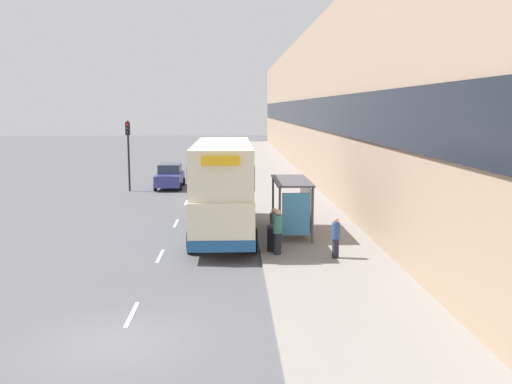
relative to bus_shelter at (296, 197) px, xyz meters
name	(u,v)px	position (x,y,z in m)	size (l,w,h in m)	color
ground_plane	(118,343)	(-5.77, -11.55, -1.88)	(220.00, 220.00, 0.00)	#515156
pavement	(271,171)	(0.73, 26.95, -1.81)	(5.00, 93.00, 0.14)	gray
terrace_facade	(315,106)	(4.72, 26.95, 4.21)	(3.10, 93.00, 12.17)	#9E846B
lane_mark_0	(132,314)	(-5.77, -9.55, -1.87)	(0.12, 2.00, 0.01)	silver
lane_mark_1	(160,256)	(-5.77, -3.04, -1.87)	(0.12, 2.00, 0.01)	silver
lane_mark_2	(176,223)	(-5.77, 3.48, -1.87)	(0.12, 2.00, 0.01)	silver
lane_mark_3	(186,203)	(-5.77, 9.99, -1.87)	(0.12, 2.00, 0.01)	silver
lane_mark_4	(193,188)	(-5.77, 16.51, -1.87)	(0.12, 2.00, 0.01)	silver
bus_shelter	(296,197)	(0.00, 0.00, 0.00)	(1.60, 4.20, 2.48)	#4C4C51
double_decker_bus_near	(223,187)	(-3.30, 0.52, 0.41)	(2.85, 10.07, 4.30)	beige
car_0	(170,176)	(-7.48, 16.72, -1.00)	(1.99, 4.56, 1.77)	navy
car_1	(230,144)	(-3.19, 55.67, -1.02)	(2.01, 3.91, 1.72)	silver
pedestrian_at_shelter	(336,237)	(1.08, -4.13, -0.93)	(0.31, 0.31, 1.59)	#23232D
pedestrian_1	(309,215)	(0.67, 0.47, -0.93)	(0.31, 0.31, 1.57)	#23232D
pedestrian_2	(278,231)	(-1.11, -3.49, -0.81)	(0.36, 0.36, 1.81)	#23232D
pedestrian_3	(274,227)	(-1.17, -2.26, -0.89)	(0.33, 0.33, 1.65)	#23232D
litter_bin	(274,238)	(-1.22, -2.91, -1.21)	(0.55, 0.55, 1.05)	black
traffic_light_far_kerb	(128,144)	(-10.17, 15.11, 1.48)	(0.30, 0.32, 4.99)	black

